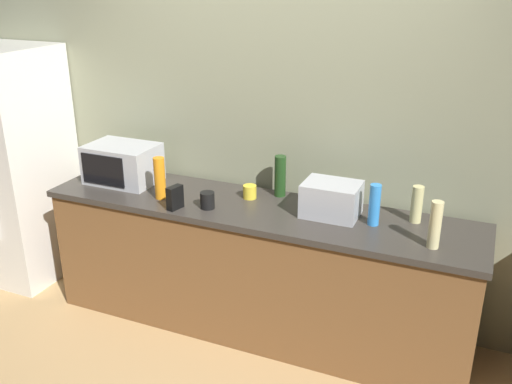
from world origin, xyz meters
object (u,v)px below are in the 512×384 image
Objects in this scene: bottle_hand_soap at (435,225)px; bottle_dish_soap at (160,178)px; bottle_wine at (280,176)px; mug_yellow at (250,192)px; bottle_vinegar at (417,204)px; refrigerator at (12,165)px; microwave at (123,163)px; bottle_spray_cleaner at (374,205)px; toaster_oven at (331,199)px; mug_black at (207,200)px; cordless_phone at (175,198)px.

bottle_dish_soap is (-1.74, 0.02, 0.01)m from bottle_hand_soap.
bottle_wine reaches higher than mug_yellow.
bottle_wine reaches higher than bottle_vinegar.
mug_yellow is (-0.17, -0.12, -0.09)m from bottle_wine.
refrigerator is at bearing 175.36° from bottle_dish_soap.
bottle_dish_soap is (-1.60, -0.28, 0.03)m from bottle_vinegar.
bottle_spray_cleaner is at bearing -0.67° from microwave.
toaster_oven is 1.23× the size of bottle_wine.
mug_yellow is at bearing -144.42° from bottle_wine.
mug_black is (1.78, -0.14, 0.05)m from refrigerator.
cordless_phone is at bearing -164.49° from bottle_vinegar.
refrigerator is 6.43× the size of bottle_dish_soap.
bottle_vinegar is 1.28m from mug_black.
cordless_phone is (0.59, -0.28, -0.06)m from microwave.
mug_black is (-1.02, -0.17, -0.07)m from bottle_spray_cleaner.
bottle_dish_soap reaches higher than mug_black.
bottle_spray_cleaner reaches higher than mug_black.
refrigerator is 20.19× the size of mug_yellow.
bottle_spray_cleaner reaches higher than toaster_oven.
bottle_dish_soap is at bearing -21.68° from microwave.
cordless_phone is at bearing -162.66° from toaster_oven.
bottle_dish_soap reaches higher than toaster_oven.
mug_yellow is (0.36, 0.35, -0.03)m from cordless_phone.
refrigerator is 7.94× the size of bottle_vinegar.
bottle_wine is at bearing 156.36° from toaster_oven.
refrigerator is 7.15× the size of bottle_spray_cleaner.
bottle_wine reaches higher than toaster_oven.
mug_yellow is at bearing 174.35° from toaster_oven.
bottle_spray_cleaner is (0.27, -0.03, 0.02)m from toaster_oven.
refrigerator is 2.14m from bottle_wine.
toaster_oven is (2.52, 0.06, 0.10)m from refrigerator.
bottle_dish_soap is (0.41, -0.16, 0.01)m from microwave.
microwave is at bearing -176.68° from bottle_vinegar.
bottle_dish_soap is at bearing 160.30° from cordless_phone.
cordless_phone is at bearing -32.70° from bottle_dish_soap.
toaster_oven is 0.66m from bottle_hand_soap.
mug_yellow is (-1.20, 0.25, -0.09)m from bottle_hand_soap.
bottle_spray_cleaner is 0.94× the size of bottle_hand_soap.
refrigerator reaches higher than mug_black.
bottle_hand_soap is at bearing -0.76° from bottle_dish_soap.
bottle_vinegar is (0.49, 0.10, 0.01)m from toaster_oven.
bottle_spray_cleaner is (0.67, -0.21, -0.01)m from bottle_wine.
bottle_wine is 3.10× the size of mug_yellow.
microwave is 1.74× the size of bottle_wine.
cordless_phone is 1.23m from bottle_spray_cleaner.
mug_yellow is (-0.84, 0.09, -0.08)m from bottle_spray_cleaner.
bottle_wine is 0.23m from mug_yellow.
bottle_dish_soap is at bearing -170.10° from bottle_vinegar.
mug_black is at bearing -164.84° from toaster_oven.
refrigerator reaches higher than toaster_oven.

